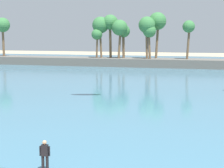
% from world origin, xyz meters
% --- Properties ---
extents(sea, '(220.00, 100.54, 0.06)m').
position_xyz_m(sea, '(0.00, 56.82, 0.03)').
color(sea, teal).
rests_on(sea, ground).
extents(palm_headland, '(95.20, 6.87, 12.97)m').
position_xyz_m(palm_headland, '(-0.22, 67.04, 3.48)').
color(palm_headland, '#605B54').
rests_on(palm_headland, ground).
extents(person_at_waterline, '(0.54, 0.25, 1.67)m').
position_xyz_m(person_at_waterline, '(-1.14, 6.66, 0.89)').
color(person_at_waterline, black).
rests_on(person_at_waterline, ground).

